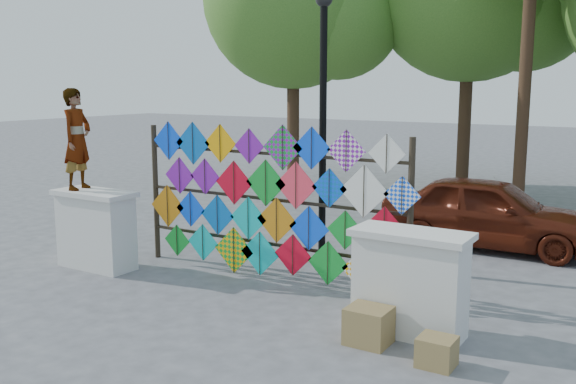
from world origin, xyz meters
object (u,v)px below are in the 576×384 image
object	(u,v)px
kite_rack	(269,203)
vendor_woman	(77,139)
lamppost	(323,102)
sedan	(489,212)

from	to	relation	value
kite_rack	vendor_woman	xyz separation A→B (m)	(-3.12, -0.93, 0.89)
kite_rack	lamppost	size ratio (longest dim) A/B	1.09
vendor_woman	sedan	size ratio (longest dim) A/B	0.42
kite_rack	sedan	xyz separation A→B (m)	(2.33, 3.77, -0.55)
kite_rack	sedan	bearing A→B (deg)	58.25
vendor_woman	lamppost	bearing A→B (deg)	-69.70
vendor_woman	sedan	xyz separation A→B (m)	(5.46, 4.70, -1.44)
kite_rack	lamppost	distance (m)	1.97
vendor_woman	sedan	distance (m)	7.34
lamppost	sedan	bearing A→B (deg)	49.70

